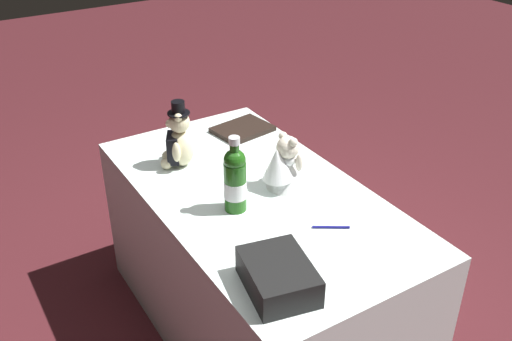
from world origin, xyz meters
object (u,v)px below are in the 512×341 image
teddy_bear_bride (285,165)px  guestbook (242,129)px  signing_pen (329,227)px  gift_case_black (278,276)px  champagne_bottle (235,179)px  teddy_bear_groom (178,141)px

teddy_bear_bride → guestbook: 0.54m
teddy_bear_bride → signing_pen: (-0.32, 0.02, -0.09)m
gift_case_black → guestbook: 1.12m
guestbook → champagne_bottle: bearing=138.5°
teddy_bear_groom → teddy_bear_bride: 0.48m
teddy_bear_groom → signing_pen: teddy_bear_groom is taller
gift_case_black → teddy_bear_groom: bearing=-5.1°
teddy_bear_bride → champagne_bottle: champagne_bottle is taller
signing_pen → guestbook: 0.86m
signing_pen → gift_case_black: bearing=116.8°
champagne_bottle → signing_pen: (-0.29, -0.22, -0.13)m
teddy_bear_bride → guestbook: bearing=-12.4°
champagne_bottle → guestbook: size_ratio=1.17×
champagne_bottle → signing_pen: champagne_bottle is taller
teddy_bear_bride → teddy_bear_groom: bearing=35.8°
signing_pen → guestbook: bearing=-9.2°
teddy_bear_bride → guestbook: teddy_bear_bride is taller
teddy_bear_groom → teddy_bear_bride: (-0.39, -0.28, -0.01)m
teddy_bear_groom → champagne_bottle: champagne_bottle is taller
signing_pen → teddy_bear_groom: bearing=19.9°
champagne_bottle → teddy_bear_bride: bearing=-81.6°
champagne_bottle → signing_pen: bearing=-142.1°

